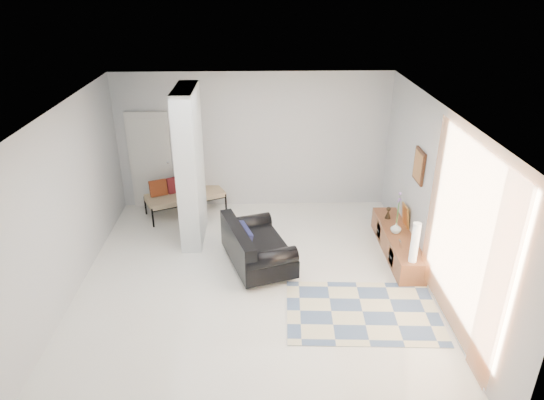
{
  "coord_description": "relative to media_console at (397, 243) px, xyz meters",
  "views": [
    {
      "loc": [
        0.11,
        -6.39,
        4.51
      ],
      "look_at": [
        0.31,
        0.6,
        1.21
      ],
      "focal_mm": 32.0,
      "sensor_mm": 36.0,
      "label": 1
    }
  ],
  "objects": [
    {
      "name": "floor",
      "position": [
        -2.52,
        -0.9,
        -0.2
      ],
      "size": [
        6.0,
        6.0,
        0.0
      ],
      "primitive_type": "plane",
      "color": "white",
      "rests_on": "ground"
    },
    {
      "name": "ceiling",
      "position": [
        -2.52,
        -0.9,
        2.6
      ],
      "size": [
        6.0,
        6.0,
        0.0
      ],
      "primitive_type": "plane",
      "rotation": [
        3.14,
        0.0,
        0.0
      ],
      "color": "white",
      "rests_on": "wall_back"
    },
    {
      "name": "wall_back",
      "position": [
        -2.52,
        2.1,
        1.2
      ],
      "size": [
        6.0,
        0.0,
        6.0
      ],
      "primitive_type": "plane",
      "rotation": [
        1.57,
        0.0,
        0.0
      ],
      "color": "silver",
      "rests_on": "ground"
    },
    {
      "name": "wall_front",
      "position": [
        -2.52,
        -3.9,
        1.2
      ],
      "size": [
        6.0,
        0.0,
        6.0
      ],
      "primitive_type": "plane",
      "rotation": [
        -1.57,
        0.0,
        0.0
      ],
      "color": "silver",
      "rests_on": "ground"
    },
    {
      "name": "wall_left",
      "position": [
        -5.27,
        -0.9,
        1.2
      ],
      "size": [
        0.0,
        6.0,
        6.0
      ],
      "primitive_type": "plane",
      "rotation": [
        1.57,
        0.0,
        1.57
      ],
      "color": "silver",
      "rests_on": "ground"
    },
    {
      "name": "wall_right",
      "position": [
        0.23,
        -0.9,
        1.2
      ],
      "size": [
        0.0,
        6.0,
        6.0
      ],
      "primitive_type": "plane",
      "rotation": [
        1.57,
        0.0,
        -1.57
      ],
      "color": "silver",
      "rests_on": "ground"
    },
    {
      "name": "partition_column",
      "position": [
        -3.62,
        0.7,
        1.2
      ],
      "size": [
        0.35,
        1.2,
        2.8
      ],
      "primitive_type": "cube",
      "color": "silver",
      "rests_on": "floor"
    },
    {
      "name": "hallway_door",
      "position": [
        -4.62,
        2.06,
        0.82
      ],
      "size": [
        0.85,
        0.06,
        2.04
      ],
      "primitive_type": "cube",
      "color": "silver",
      "rests_on": "floor"
    },
    {
      "name": "curtain",
      "position": [
        0.15,
        -2.05,
        1.25
      ],
      "size": [
        0.0,
        2.55,
        2.55
      ],
      "primitive_type": "plane",
      "rotation": [
        1.57,
        0.0,
        1.57
      ],
      "color": "orange",
      "rests_on": "wall_right"
    },
    {
      "name": "wall_art",
      "position": [
        0.2,
        -0.0,
        1.45
      ],
      "size": [
        0.04,
        0.45,
        0.55
      ],
      "primitive_type": "cube",
      "color": "#3A1E10",
      "rests_on": "wall_right"
    },
    {
      "name": "media_console",
      "position": [
        0.0,
        0.0,
        0.0
      ],
      "size": [
        0.45,
        2.05,
        0.8
      ],
      "color": "brown",
      "rests_on": "floor"
    },
    {
      "name": "loveseat",
      "position": [
        -2.5,
        -0.32,
        0.15
      ],
      "size": [
        1.31,
        1.72,
        0.76
      ],
      "rotation": [
        0.0,
        0.0,
        0.32
      ],
      "color": "silver",
      "rests_on": "floor"
    },
    {
      "name": "daybed",
      "position": [
        -3.96,
        1.71,
        0.22
      ],
      "size": [
        1.67,
        1.23,
        0.77
      ],
      "rotation": [
        0.0,
        0.0,
        0.43
      ],
      "color": "black",
      "rests_on": "floor"
    },
    {
      "name": "area_rug",
      "position": [
        -0.92,
        -1.62,
        -0.2
      ],
      "size": [
        2.28,
        1.58,
        0.01
      ],
      "primitive_type": "cube",
      "rotation": [
        0.0,
        0.0,
        -0.05
      ],
      "color": "beige",
      "rests_on": "floor"
    },
    {
      "name": "cylinder_lamp",
      "position": [
        -0.02,
        -0.89,
        0.53
      ],
      "size": [
        0.12,
        0.12,
        0.67
      ],
      "primitive_type": "cylinder",
      "color": "white",
      "rests_on": "media_console"
    },
    {
      "name": "bronze_figurine",
      "position": [
        -0.05,
        0.57,
        0.31
      ],
      "size": [
        0.12,
        0.12,
        0.22
      ],
      "primitive_type": null,
      "rotation": [
        0.0,
        0.0,
        -0.1
      ],
      "color": "#302215",
      "rests_on": "media_console"
    },
    {
      "name": "vase",
      "position": [
        -0.05,
        0.02,
        0.29
      ],
      "size": [
        0.19,
        0.19,
        0.19
      ],
      "primitive_type": "imported",
      "rotation": [
        0.0,
        0.0,
        0.01
      ],
      "color": "silver",
      "rests_on": "media_console"
    }
  ]
}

